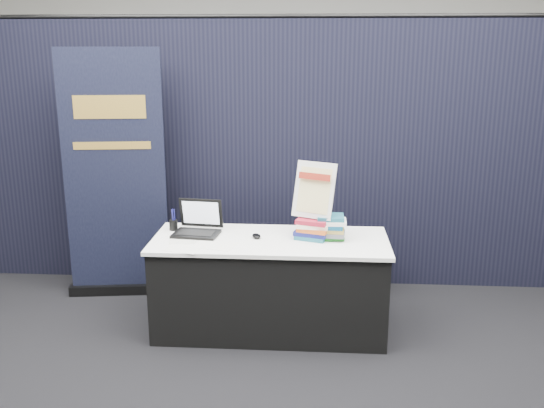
{
  "coord_description": "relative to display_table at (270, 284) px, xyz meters",
  "views": [
    {
      "loc": [
        0.32,
        -3.83,
        2.2
      ],
      "look_at": [
        0.01,
        0.55,
        1.03
      ],
      "focal_mm": 40.0,
      "sensor_mm": 36.0,
      "label": 1
    }
  ],
  "objects": [
    {
      "name": "floor",
      "position": [
        0.0,
        -0.55,
        -0.38
      ],
      "size": [
        8.0,
        8.0,
        0.0
      ],
      "primitive_type": "plane",
      "color": "black",
      "rests_on": "ground"
    },
    {
      "name": "wall_back",
      "position": [
        0.0,
        3.45,
        1.37
      ],
      "size": [
        8.0,
        0.02,
        3.5
      ],
      "primitive_type": "cube",
      "color": "beige",
      "rests_on": "floor"
    },
    {
      "name": "drape_partition",
      "position": [
        0.0,
        1.05,
        0.82
      ],
      "size": [
        6.0,
        0.08,
        2.4
      ],
      "primitive_type": "cube",
      "color": "black",
      "rests_on": "floor"
    },
    {
      "name": "display_table",
      "position": [
        0.0,
        0.0,
        0.0
      ],
      "size": [
        1.8,
        0.75,
        0.75
      ],
      "color": "black",
      "rests_on": "floor"
    },
    {
      "name": "laptop",
      "position": [
        -0.58,
        0.09,
        0.44
      ],
      "size": [
        0.37,
        0.31,
        0.26
      ],
      "rotation": [
        0.0,
        0.0,
        -0.11
      ],
      "color": "black",
      "rests_on": "display_table"
    },
    {
      "name": "mouse",
      "position": [
        -0.11,
        0.02,
        0.39
      ],
      "size": [
        0.09,
        0.12,
        0.03
      ],
      "primitive_type": "ellipsoid",
      "rotation": [
        0.0,
        0.0,
        0.37
      ],
      "color": "black",
      "rests_on": "display_table"
    },
    {
      "name": "brochure_left",
      "position": [
        -0.61,
        -0.27,
        0.38
      ],
      "size": [
        0.29,
        0.24,
        0.0
      ],
      "primitive_type": "cube",
      "rotation": [
        0.0,
        0.0,
        -0.26
      ],
      "color": "white",
      "rests_on": "display_table"
    },
    {
      "name": "brochure_mid",
      "position": [
        -0.4,
        -0.17,
        0.38
      ],
      "size": [
        0.34,
        0.28,
        0.0
      ],
      "primitive_type": "cube",
      "rotation": [
        0.0,
        0.0,
        -0.24
      ],
      "color": "white",
      "rests_on": "display_table"
    },
    {
      "name": "brochure_right",
      "position": [
        -0.62,
        -0.07,
        0.38
      ],
      "size": [
        0.3,
        0.23,
        0.0
      ],
      "primitive_type": "cube",
      "rotation": [
        0.0,
        0.0,
        0.14
      ],
      "color": "silver",
      "rests_on": "display_table"
    },
    {
      "name": "pen_cup",
      "position": [
        -0.79,
        0.17,
        0.42
      ],
      "size": [
        0.08,
        0.08,
        0.09
      ],
      "primitive_type": "cylinder",
      "rotation": [
        0.0,
        0.0,
        -0.2
      ],
      "color": "black",
      "rests_on": "display_table"
    },
    {
      "name": "book_stack_tall",
      "position": [
        0.33,
        0.03,
        0.45
      ],
      "size": [
        0.27,
        0.23,
        0.16
      ],
      "rotation": [
        0.0,
        0.0,
        -0.24
      ],
      "color": "#1D5C6F",
      "rests_on": "display_table"
    },
    {
      "name": "book_stack_short",
      "position": [
        0.45,
        0.03,
        0.47
      ],
      "size": [
        0.22,
        0.17,
        0.19
      ],
      "rotation": [
        0.0,
        0.0,
        0.01
      ],
      "color": "#1D6E1F",
      "rests_on": "display_table"
    },
    {
      "name": "info_sign",
      "position": [
        0.33,
        0.06,
        0.74
      ],
      "size": [
        0.34,
        0.24,
        0.44
      ],
      "rotation": [
        0.0,
        0.0,
        -0.43
      ],
      "color": "black",
      "rests_on": "book_stack_tall"
    },
    {
      "name": "pullup_banner",
      "position": [
        -1.39,
        0.61,
        0.58
      ],
      "size": [
        0.92,
        0.22,
        2.17
      ],
      "rotation": [
        0.0,
        0.0,
        0.14
      ],
      "color": "black",
      "rests_on": "floor"
    },
    {
      "name": "stacking_chair",
      "position": [
        0.68,
        0.88,
        0.14
      ],
      "size": [
        0.43,
        0.44,
        0.93
      ],
      "rotation": [
        0.0,
        0.0,
        -0.03
      ],
      "color": "black",
      "rests_on": "floor"
    }
  ]
}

